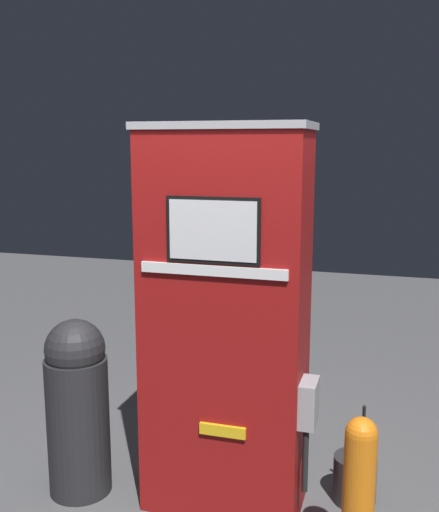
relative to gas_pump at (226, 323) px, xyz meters
name	(u,v)px	position (x,y,z in m)	size (l,w,h in m)	color
gas_pump	(226,323)	(0.00, 0.00, 0.00)	(1.01, 0.49, 2.23)	maroon
safety_bollard	(359,492)	(0.79, -0.39, -0.67)	(0.16, 0.16, 0.83)	orange
trash_bin	(78,405)	(-0.89, -0.13, -0.56)	(0.38, 0.38, 1.09)	#232326
squeegee_bucket	(355,479)	(0.74, 0.24, -0.97)	(0.26, 0.26, 0.63)	#262628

